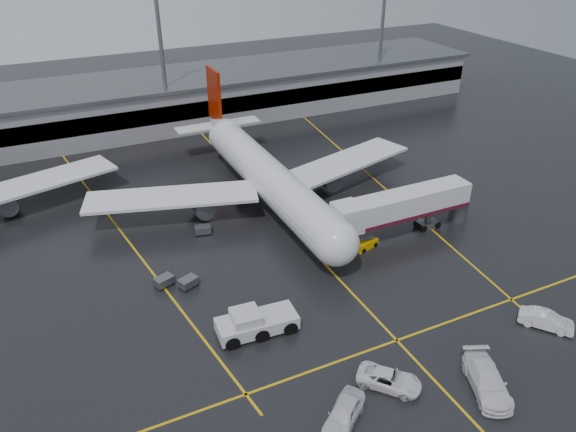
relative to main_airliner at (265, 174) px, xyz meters
name	(u,v)px	position (x,y,z in m)	size (l,w,h in m)	color
ground	(295,233)	(0.00, -9.70, -4.21)	(220.00, 220.00, 0.00)	black
apron_line_centre	(295,233)	(0.00, -9.70, -4.20)	(0.25, 90.00, 0.02)	gold
apron_line_stop	(397,340)	(0.00, -31.70, -4.20)	(60.00, 0.25, 0.02)	gold
apron_line_left	(121,231)	(-20.00, 0.30, -4.20)	(0.25, 70.00, 0.02)	gold
apron_line_right	(372,177)	(18.00, 0.30, -4.20)	(0.25, 70.00, 0.02)	gold
terminal	(186,97)	(0.00, 38.23, 0.11)	(122.00, 19.00, 8.60)	gray
light_mast_mid	(162,53)	(-5.00, 32.30, 10.27)	(3.00, 1.20, 25.45)	#595B60
light_mast_right	(382,31)	(40.00, 32.30, 10.27)	(3.00, 1.20, 25.45)	#595B60
main_airliner	(265,174)	(0.00, 0.00, 0.00)	(48.80, 45.60, 14.10)	silver
jet_bridge	(403,207)	(11.87, -15.70, -0.28)	(19.90, 3.40, 6.05)	silver
pushback_tractor	(255,323)	(-11.77, -24.73, -3.10)	(8.01, 3.87, 2.79)	silver
belt_loader	(366,244)	(6.25, -16.40, -3.72)	(3.37, 2.13, 1.99)	#E19E03
service_van_a	(389,379)	(-4.00, -36.12, -3.44)	(2.55, 5.53, 1.54)	white
service_van_b	(487,381)	(3.33, -39.99, -3.23)	(2.75, 6.76, 1.96)	white
service_van_c	(546,320)	(14.32, -36.35, -3.37)	(1.78, 5.10, 1.68)	silver
service_van_d	(344,414)	(-9.48, -37.71, -3.28)	(2.19, 5.44, 1.85)	silver
baggage_cart_a	(188,282)	(-15.53, -14.85, -3.58)	(2.35, 1.97, 1.12)	#595B60
baggage_cart_b	(164,281)	(-17.84, -13.49, -3.58)	(2.32, 1.91, 1.12)	#595B60
baggage_cart_c	(203,230)	(-10.65, -4.80, -3.58)	(2.24, 1.71, 1.12)	#595B60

